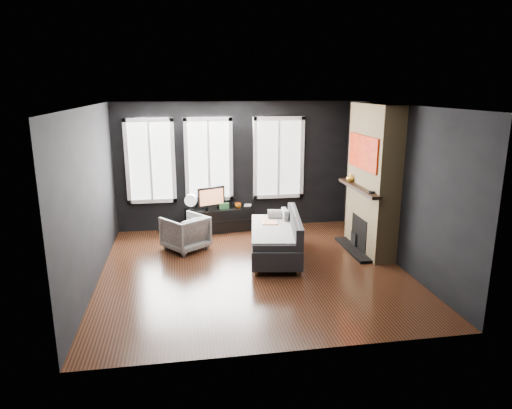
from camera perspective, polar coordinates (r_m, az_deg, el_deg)
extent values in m
plane|color=black|center=(7.75, -0.37, -8.12)|extent=(5.00, 5.00, 0.00)
plane|color=white|center=(7.17, -0.41, 12.25)|extent=(5.00, 5.00, 0.00)
cube|color=black|center=(9.77, -2.69, 4.85)|extent=(5.00, 0.02, 2.70)
cube|color=black|center=(7.39, -19.92, 0.86)|extent=(0.02, 5.00, 2.70)
cube|color=black|center=(8.11, 17.35, 2.22)|extent=(0.02, 5.00, 2.70)
cube|color=gray|center=(8.65, 3.61, -1.68)|extent=(0.10, 0.34, 0.34)
imported|color=white|center=(8.67, -8.84, -3.29)|extent=(0.96, 0.95, 0.72)
imported|color=#D46010|center=(9.67, -2.26, -0.02)|extent=(0.14, 0.11, 0.14)
imported|color=#9D9778|center=(9.85, -1.48, 0.45)|extent=(0.15, 0.05, 0.21)
cube|color=#2E6739|center=(9.65, -3.99, -0.17)|extent=(0.21, 0.14, 0.11)
imported|color=gold|center=(8.88, 11.73, 3.33)|extent=(0.20, 0.21, 0.16)
cylinder|color=black|center=(7.99, 14.25, 1.50)|extent=(0.12, 0.12, 0.04)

